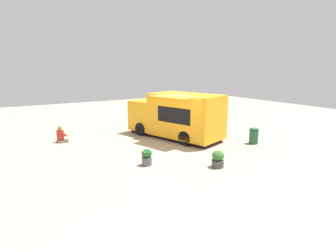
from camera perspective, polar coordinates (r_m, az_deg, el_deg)
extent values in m
plane|color=tan|center=(13.64, 0.06, -4.35)|extent=(40.00, 40.00, 0.00)
cube|color=#F9A319|center=(14.72, 3.74, 2.23)|extent=(3.15, 4.31, 2.28)
cube|color=#F9A319|center=(16.56, -3.89, 2.40)|extent=(2.41, 2.18, 1.74)
cube|color=black|center=(17.08, -5.83, 3.70)|extent=(1.61, 0.53, 0.66)
cube|color=black|center=(13.88, 1.11, 2.23)|extent=(0.66, 2.03, 0.80)
cube|color=#F9A31E|center=(13.53, 0.33, 6.08)|extent=(1.26, 2.39, 0.03)
cube|color=black|center=(15.48, 1.24, -1.95)|extent=(3.16, 5.50, 0.21)
cylinder|color=black|center=(17.20, -1.14, 0.42)|extent=(0.44, 0.79, 0.76)
cylinder|color=black|center=(15.90, -5.66, -0.61)|extent=(0.44, 0.79, 0.76)
cylinder|color=black|center=(15.28, 7.88, -1.19)|extent=(0.44, 0.79, 0.76)
cylinder|color=black|center=(13.79, 3.61, -2.56)|extent=(0.44, 0.79, 0.76)
ellipsoid|color=#6E6354|center=(15.48, -21.43, -2.99)|extent=(0.61, 0.55, 0.11)
cube|color=#6E6354|center=(15.37, -20.70, -3.02)|extent=(0.38, 0.19, 0.11)
cube|color=#6E6354|center=(15.57, -20.68, -2.83)|extent=(0.38, 0.19, 0.11)
cube|color=#B43226|center=(15.41, -21.52, -1.82)|extent=(0.39, 0.29, 0.53)
sphere|color=#AB7A56|center=(15.33, -21.63, -0.47)|extent=(0.22, 0.22, 0.22)
sphere|color=olive|center=(15.32, -21.64, -0.37)|extent=(0.22, 0.22, 0.22)
cube|color=#B43226|center=(15.28, -21.04, -1.62)|extent=(0.36, 0.17, 0.28)
cube|color=#B43226|center=(15.49, -21.01, -1.44)|extent=(0.36, 0.17, 0.28)
cylinder|color=#E3AD59|center=(15.39, -20.37, -1.77)|extent=(0.42, 0.15, 0.08)
cube|color=orange|center=(15.39, -20.38, -1.71)|extent=(0.35, 0.10, 0.02)
cylinder|color=#55555B|center=(11.14, -4.43, -7.29)|extent=(0.40, 0.40, 0.34)
torus|color=#4E5756|center=(11.09, -4.45, -6.52)|extent=(0.43, 0.43, 0.04)
ellipsoid|color=#1E5827|center=(11.04, -4.46, -5.67)|extent=(0.42, 0.42, 0.36)
sphere|color=yellow|center=(11.04, -5.30, -5.33)|extent=(0.08, 0.08, 0.08)
sphere|color=#E5E444|center=(11.15, -3.86, -5.31)|extent=(0.08, 0.08, 0.08)
sphere|color=yellow|center=(10.94, -5.13, -5.34)|extent=(0.08, 0.08, 0.08)
sphere|color=#DCD752|center=(10.88, -4.90, -5.59)|extent=(0.07, 0.07, 0.07)
cylinder|color=#4A4A45|center=(11.08, 10.32, -7.70)|extent=(0.48, 0.48, 0.30)
torus|color=#454748|center=(11.04, 10.35, -7.05)|extent=(0.50, 0.50, 0.04)
ellipsoid|color=#386B2C|center=(10.97, 10.39, -6.08)|extent=(0.48, 0.48, 0.41)
sphere|color=#E6357D|center=(11.09, 9.61, -5.66)|extent=(0.09, 0.09, 0.09)
sphere|color=#E2438A|center=(10.86, 9.76, -5.58)|extent=(0.07, 0.07, 0.07)
sphere|color=#D8438B|center=(10.99, 9.44, -5.64)|extent=(0.09, 0.09, 0.09)
sphere|color=#D63472|center=(10.79, 10.63, -5.83)|extent=(0.06, 0.06, 0.06)
sphere|color=#E75279|center=(11.13, 10.47, -5.45)|extent=(0.08, 0.08, 0.08)
cylinder|color=#215433|center=(14.80, 17.43, -2.11)|extent=(0.46, 0.46, 0.74)
ellipsoid|color=#1A5B37|center=(14.71, 17.53, -0.55)|extent=(0.47, 0.47, 0.10)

